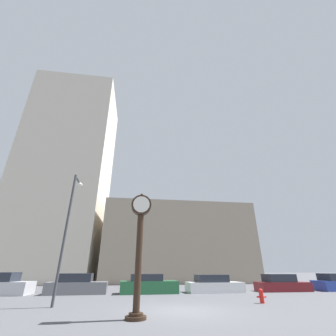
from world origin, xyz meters
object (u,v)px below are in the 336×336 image
street_clock (140,240)px  car_grey (77,285)px  car_green (148,285)px  car_white (214,285)px  car_silver (0,285)px  fire_hydrant_near (261,296)px  street_lamp_left (70,215)px  car_maroon (281,284)px

street_clock → car_grey: size_ratio=1.10×
car_green → car_white: 5.33m
car_silver → car_green: car_silver is taller
street_clock → car_white: (6.32, 9.90, -2.27)m
street_clock → car_grey: (-4.37, 9.93, -2.22)m
street_clock → fire_hydrant_near: 8.08m
car_silver → car_white: car_silver is taller
car_silver → car_white: (16.10, -0.02, -0.09)m
car_grey → street_lamp_left: 7.32m
car_white → street_lamp_left: street_lamp_left is taller
street_lamp_left → car_green: bearing=49.3°
street_clock → fire_hydrant_near: (6.90, 3.43, -2.45)m
street_clock → fire_hydrant_near: street_clock is taller
car_white → street_clock: bearing=-124.6°
car_green → car_white: bearing=-0.0°
street_clock → car_green: street_clock is taller
car_maroon → car_white: bearing=-179.6°
car_maroon → fire_hydrant_near: (-5.36, -6.44, -0.18)m
car_silver → car_white: bearing=2.8°
car_maroon → street_lamp_left: size_ratio=0.62×
car_white → fire_hydrant_near: (0.58, -6.47, -0.18)m
fire_hydrant_near → car_grey: bearing=150.0°
car_maroon → street_lamp_left: bearing=-158.9°
fire_hydrant_near → street_lamp_left: 11.71m
car_white → fire_hydrant_near: 6.50m
car_white → car_green: bearing=-179.2°
street_clock → street_lamp_left: size_ratio=0.70×
car_silver → fire_hydrant_near: 17.90m
car_white → street_lamp_left: size_ratio=0.65×
car_silver → car_maroon: bearing=2.7°
car_grey → car_maroon: bearing=-3.0°
car_white → car_maroon: 5.94m
car_silver → car_grey: car_silver is taller
street_clock → car_grey: street_clock is taller
car_maroon → fire_hydrant_near: 8.38m
car_green → street_lamp_left: street_lamp_left is taller
car_maroon → fire_hydrant_near: size_ratio=6.06×
car_silver → car_grey: size_ratio=0.98×
car_white → fire_hydrant_near: size_ratio=6.37×
car_silver → car_maroon: 22.04m
street_clock → street_lamp_left: 5.81m
car_grey → car_white: size_ratio=0.98×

